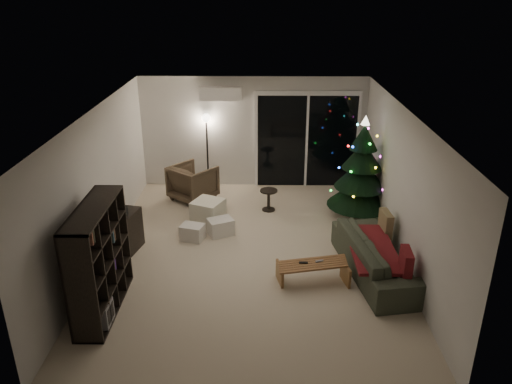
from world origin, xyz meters
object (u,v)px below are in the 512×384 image
bookshelf (85,260)px  christmas_tree (362,168)px  armchair (193,182)px  coffee_table (313,273)px  media_cabinet (117,239)px  sofa (377,256)px

bookshelf → christmas_tree: size_ratio=0.78×
armchair → christmas_tree: size_ratio=0.41×
armchair → coffee_table: armchair is taller
coffee_table → christmas_tree: christmas_tree is taller
bookshelf → media_cabinet: size_ratio=1.38×
media_cabinet → coffee_table: bearing=0.1°
media_cabinet → armchair: armchair is taller
bookshelf → coffee_table: (3.25, 0.71, -0.63)m
media_cabinet → bookshelf: bearing=-77.2°
armchair → sofa: size_ratio=0.39×
bookshelf → armchair: (0.97, 3.96, -0.41)m
sofa → coffee_table: 1.09m
media_cabinet → christmas_tree: christmas_tree is taller
sofa → christmas_tree: (0.09, 2.20, 0.71)m
bookshelf → sofa: 4.43m
bookshelf → christmas_tree: bearing=45.0°
bookshelf → media_cabinet: 1.50m
media_cabinet → coffee_table: (3.25, -0.73, -0.19)m
armchair → sofa: (3.33, -2.99, -0.06)m
media_cabinet → coffee_table: media_cabinet is taller
coffee_table → media_cabinet: bearing=155.2°
media_cabinet → christmas_tree: bearing=34.3°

